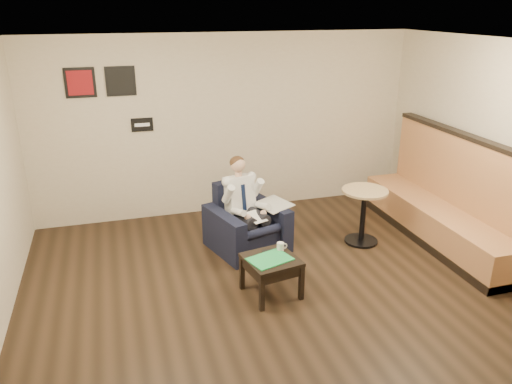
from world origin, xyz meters
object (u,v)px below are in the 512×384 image
object	(u,v)px
armchair	(247,218)
green_folder	(270,259)
coffee_mug	(280,247)
cafe_table	(363,216)
side_table	(271,276)
smartphone	(269,251)
banquette	(443,190)
seated_man	(252,210)

from	to	relation	value
armchair	green_folder	xyz separation A→B (m)	(-0.08, -1.24, 0.03)
coffee_mug	cafe_table	size ratio (longest dim) A/B	0.12
side_table	smartphone	xyz separation A→B (m)	(0.02, 0.17, 0.24)
green_folder	cafe_table	bearing A→B (deg)	29.61
cafe_table	armchair	bearing A→B (deg)	170.07
green_folder	smartphone	size ratio (longest dim) A/B	3.21
cafe_table	banquette	bearing A→B (deg)	-12.40
side_table	coffee_mug	xyz separation A→B (m)	(0.16, 0.16, 0.28)
armchair	seated_man	xyz separation A→B (m)	(0.03, -0.11, 0.16)
coffee_mug	banquette	xyz separation A→B (m)	(2.57, 0.54, 0.24)
armchair	cafe_table	xyz separation A→B (m)	(1.61, -0.28, -0.05)
smartphone	cafe_table	distance (m)	1.81
side_table	smartphone	size ratio (longest dim) A/B	3.93
green_folder	side_table	bearing A→B (deg)	43.99
smartphone	cafe_table	bearing A→B (deg)	24.59
cafe_table	green_folder	bearing A→B (deg)	-150.39
armchair	seated_man	size ratio (longest dim) A/B	0.75
side_table	coffee_mug	bearing A→B (deg)	43.99
smartphone	cafe_table	xyz separation A→B (m)	(1.64, 0.76, -0.08)
side_table	banquette	xyz separation A→B (m)	(2.73, 0.70, 0.52)
banquette	cafe_table	bearing A→B (deg)	167.60
side_table	banquette	distance (m)	2.87
green_folder	coffee_mug	bearing A→B (deg)	43.99
armchair	coffee_mug	xyz separation A→B (m)	(0.11, -1.06, 0.07)
smartphone	banquette	xyz separation A→B (m)	(2.71, 0.52, 0.28)
smartphone	green_folder	bearing A→B (deg)	-103.96
armchair	banquette	size ratio (longest dim) A/B	0.31
side_table	green_folder	xyz separation A→B (m)	(-0.03, -0.03, 0.24)
seated_man	coffee_mug	xyz separation A→B (m)	(0.08, -0.95, -0.09)
armchair	banquette	world-z (taller)	banquette
side_table	coffee_mug	distance (m)	0.36
smartphone	armchair	bearing A→B (deg)	88.07
armchair	seated_man	world-z (taller)	seated_man
coffee_mug	green_folder	bearing A→B (deg)	-136.01
green_folder	coffee_mug	xyz separation A→B (m)	(0.19, 0.18, 0.04)
coffee_mug	armchair	bearing A→B (deg)	95.96
smartphone	seated_man	bearing A→B (deg)	85.82
seated_man	cafe_table	xyz separation A→B (m)	(1.57, -0.17, -0.21)
green_folder	seated_man	bearing A→B (deg)	84.36
side_table	smartphone	bearing A→B (deg)	82.94
seated_man	side_table	distance (m)	1.17
seated_man	cafe_table	size ratio (longest dim) A/B	1.53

